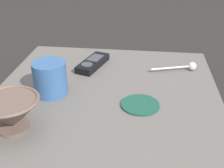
{
  "coord_description": "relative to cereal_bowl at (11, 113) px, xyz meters",
  "views": [
    {
      "loc": [
        -0.7,
        -0.1,
        0.45
      ],
      "look_at": [
        0.01,
        -0.02,
        0.07
      ],
      "focal_mm": 46.08,
      "sensor_mm": 36.0,
      "label": 1
    }
  ],
  "objects": [
    {
      "name": "teaspoon",
      "position": [
        0.36,
        -0.43,
        -0.03
      ],
      "size": [
        0.06,
        0.15,
        0.03
      ],
      "color": "silver",
      "rests_on": "table"
    },
    {
      "name": "tv_remote_near",
      "position": [
        0.36,
        -0.12,
        -0.03
      ],
      "size": [
        0.16,
        0.09,
        0.02
      ],
      "color": "black",
      "rests_on": "table"
    },
    {
      "name": "table",
      "position": [
        0.19,
        -0.19,
        -0.07
      ],
      "size": [
        0.64,
        0.63,
        0.05
      ],
      "color": "#5B5651",
      "rests_on": "ground"
    },
    {
      "name": "cereal_bowl",
      "position": [
        0.0,
        0.0,
        0.0
      ],
      "size": [
        0.14,
        0.14,
        0.08
      ],
      "color": "brown",
      "rests_on": "table"
    },
    {
      "name": "ground_plane",
      "position": [
        0.19,
        -0.19,
        -0.09
      ],
      "size": [
        6.0,
        6.0,
        0.0
      ],
      "primitive_type": "plane",
      "color": "black"
    },
    {
      "name": "drink_coaster",
      "position": [
        0.13,
        -0.29,
        -0.04
      ],
      "size": [
        0.1,
        0.1,
        0.01
      ],
      "color": "#194738",
      "rests_on": "table"
    },
    {
      "name": "coffee_mug",
      "position": [
        0.17,
        -0.04,
        0.0
      ],
      "size": [
        0.09,
        0.09,
        0.09
      ],
      "color": "#33598C",
      "rests_on": "table"
    }
  ]
}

